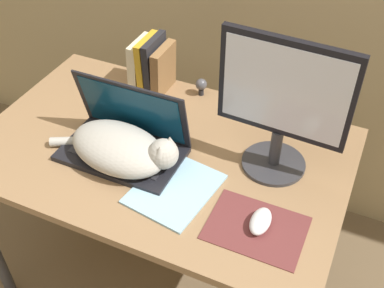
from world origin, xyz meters
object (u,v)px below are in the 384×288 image
object	(u,v)px
laptop	(125,140)
computer_mouse	(261,221)
external_monitor	(283,103)
notepad	(175,189)
cat	(122,149)
webcam	(200,85)
book_row	(152,65)

from	to	relation	value
laptop	computer_mouse	xyz separation A→B (m)	(0.50, -0.12, -0.03)
external_monitor	notepad	bearing A→B (deg)	-136.32
cat	webcam	distance (m)	0.45
cat	notepad	world-z (taller)	cat
laptop	book_row	world-z (taller)	laptop
notepad	webcam	world-z (taller)	webcam
book_row	laptop	bearing A→B (deg)	-75.87
external_monitor	notepad	distance (m)	0.41
laptop	external_monitor	bearing A→B (deg)	16.49
book_row	notepad	xyz separation A→B (m)	(0.31, -0.45, -0.10)
laptop	computer_mouse	bearing A→B (deg)	-13.29
webcam	laptop	bearing A→B (deg)	-103.33
computer_mouse	book_row	xyz separation A→B (m)	(-0.59, 0.48, 0.08)
book_row	webcam	distance (m)	0.20
cat	book_row	world-z (taller)	book_row
external_monitor	webcam	bearing A→B (deg)	144.91
external_monitor	computer_mouse	size ratio (longest dim) A/B	4.39
webcam	cat	bearing A→B (deg)	-99.10
laptop	cat	distance (m)	0.06
laptop	webcam	world-z (taller)	laptop
laptop	computer_mouse	distance (m)	0.52
notepad	webcam	xyz separation A→B (m)	(-0.13, 0.49, 0.04)
laptop	cat	world-z (taller)	laptop
external_monitor	cat	bearing A→B (deg)	-156.65
cat	webcam	size ratio (longest dim) A/B	6.69
notepad	book_row	bearing A→B (deg)	124.71
laptop	notepad	size ratio (longest dim) A/B	1.32
webcam	notepad	bearing A→B (deg)	-75.12
laptop	external_monitor	distance (m)	0.52
external_monitor	webcam	world-z (taller)	external_monitor
laptop	computer_mouse	size ratio (longest dim) A/B	3.83
notepad	computer_mouse	bearing A→B (deg)	-5.57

